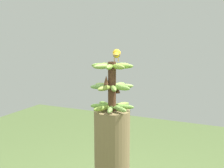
# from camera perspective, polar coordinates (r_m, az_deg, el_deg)

# --- Properties ---
(banana_bunch) EXTENTS (0.30, 0.30, 0.34)m
(banana_bunch) POSITION_cam_1_polar(r_m,az_deg,el_deg) (1.81, -0.00, -0.51)
(banana_bunch) COLOR #4C2D1E
(banana_bunch) RESTS_ON banana_tree
(perched_bird) EXTENTS (0.09, 0.19, 0.08)m
(perched_bird) POSITION_cam_1_polar(r_m,az_deg,el_deg) (1.83, 1.00, 6.45)
(perched_bird) COLOR #C68933
(perched_bird) RESTS_ON banana_bunch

